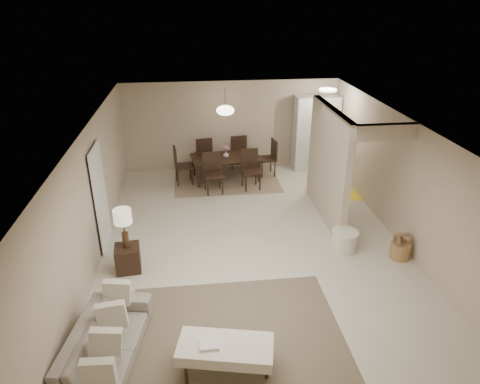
{
  "coord_description": "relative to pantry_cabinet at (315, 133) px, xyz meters",
  "views": [
    {
      "loc": [
        -1.13,
        -7.16,
        4.67
      ],
      "look_at": [
        -0.22,
        0.5,
        1.05
      ],
      "focal_mm": 32.0,
      "sensor_mm": 36.0,
      "label": 1
    }
  ],
  "objects": [
    {
      "name": "floor",
      "position": [
        -2.35,
        -4.15,
        -1.05
      ],
      "size": [
        9.0,
        9.0,
        0.0
      ],
      "primitive_type": "plane",
      "color": "beige",
      "rests_on": "ground"
    },
    {
      "name": "ceiling",
      "position": [
        -2.35,
        -4.15,
        1.45
      ],
      "size": [
        9.0,
        9.0,
        0.0
      ],
      "primitive_type": "plane",
      "rotation": [
        3.14,
        0.0,
        0.0
      ],
      "color": "white",
      "rests_on": "back_wall"
    },
    {
      "name": "back_wall",
      "position": [
        -2.35,
        0.35,
        0.2
      ],
      "size": [
        6.0,
        0.0,
        6.0
      ],
      "primitive_type": "plane",
      "rotation": [
        1.57,
        0.0,
        0.0
      ],
      "color": "tan",
      "rests_on": "floor"
    },
    {
      "name": "left_wall",
      "position": [
        -5.35,
        -4.15,
        0.2
      ],
      "size": [
        0.0,
        9.0,
        9.0
      ],
      "primitive_type": "plane",
      "rotation": [
        1.57,
        0.0,
        1.57
      ],
      "color": "tan",
      "rests_on": "floor"
    },
    {
      "name": "right_wall",
      "position": [
        0.65,
        -4.15,
        0.2
      ],
      "size": [
        0.0,
        9.0,
        9.0
      ],
      "primitive_type": "plane",
      "rotation": [
        1.57,
        0.0,
        -1.57
      ],
      "color": "tan",
      "rests_on": "floor"
    },
    {
      "name": "partition",
      "position": [
        -0.55,
        -2.9,
        0.2
      ],
      "size": [
        0.15,
        2.5,
        2.5
      ],
      "primitive_type": "cube",
      "color": "tan",
      "rests_on": "floor"
    },
    {
      "name": "doorway",
      "position": [
        -5.32,
        -3.55,
        -0.03
      ],
      "size": [
        0.04,
        0.9,
        2.04
      ],
      "primitive_type": "cube",
      "color": "black",
      "rests_on": "floor"
    },
    {
      "name": "pantry_cabinet",
      "position": [
        0.0,
        0.0,
        0.0
      ],
      "size": [
        1.2,
        0.55,
        2.1
      ],
      "primitive_type": "cube",
      "color": "silver",
      "rests_on": "floor"
    },
    {
      "name": "flush_light",
      "position": [
        -0.05,
        -0.95,
        1.41
      ],
      "size": [
        0.44,
        0.44,
        0.05
      ],
      "primitive_type": "cylinder",
      "color": "white",
      "rests_on": "ceiling"
    },
    {
      "name": "living_rug",
      "position": [
        -2.97,
        -6.77,
        -1.04
      ],
      "size": [
        3.2,
        3.2,
        0.01
      ],
      "primitive_type": "cube",
      "color": "brown",
      "rests_on": "floor"
    },
    {
      "name": "sofa",
      "position": [
        -4.8,
        -6.77,
        -0.75
      ],
      "size": [
        2.18,
        1.15,
        0.6
      ],
      "primitive_type": "imported",
      "rotation": [
        0.0,
        0.0,
        1.4
      ],
      "color": "gray",
      "rests_on": "floor"
    },
    {
      "name": "ottoman_bench",
      "position": [
        -3.17,
        -7.07,
        -0.69
      ],
      "size": [
        1.36,
        0.84,
        0.45
      ],
      "rotation": [
        0.0,
        0.0,
        -0.21
      ],
      "color": "beige",
      "rests_on": "living_rug"
    },
    {
      "name": "side_table",
      "position": [
        -4.75,
        -4.54,
        -0.81
      ],
      "size": [
        0.48,
        0.48,
        0.49
      ],
      "primitive_type": "cube",
      "rotation": [
        0.0,
        0.0,
        0.1
      ],
      "color": "black",
      "rests_on": "floor"
    },
    {
      "name": "table_lamp",
      "position": [
        -4.75,
        -4.54,
        -0.0
      ],
      "size": [
        0.32,
        0.32,
        0.76
      ],
      "color": "#4A321F",
      "rests_on": "side_table"
    },
    {
      "name": "round_pouf",
      "position": [
        -0.57,
        -4.35,
        -0.85
      ],
      "size": [
        0.52,
        0.52,
        0.41
      ],
      "primitive_type": "cylinder",
      "color": "beige",
      "rests_on": "floor"
    },
    {
      "name": "wicker_basket",
      "position": [
        0.4,
        -4.75,
        -0.89
      ],
      "size": [
        0.39,
        0.39,
        0.32
      ],
      "primitive_type": "cylinder",
      "rotation": [
        0.0,
        0.0,
        -0.03
      ],
      "color": "#97643C",
      "rests_on": "floor"
    },
    {
      "name": "dining_rug",
      "position": [
        -2.59,
        -0.54,
        -1.04
      ],
      "size": [
        2.8,
        2.1,
        0.01
      ],
      "primitive_type": "cube",
      "color": "#826E50",
      "rests_on": "floor"
    },
    {
      "name": "dining_table",
      "position": [
        -2.59,
        -0.54,
        -0.73
      ],
      "size": [
        1.94,
        1.24,
        0.64
      ],
      "primitive_type": "imported",
      "rotation": [
        0.0,
        0.0,
        0.13
      ],
      "color": "black",
      "rests_on": "dining_rug"
    },
    {
      "name": "dining_chairs",
      "position": [
        -2.59,
        -0.54,
        -0.54
      ],
      "size": [
        2.79,
        2.16,
        1.03
      ],
      "color": "black",
      "rests_on": "dining_rug"
    },
    {
      "name": "vase",
      "position": [
        -2.59,
        -0.54,
        -0.33
      ],
      "size": [
        0.18,
        0.18,
        0.16
      ],
      "primitive_type": "imported",
      "rotation": [
        0.0,
        0.0,
        0.17
      ],
      "color": "silver",
      "rests_on": "dining_table"
    },
    {
      "name": "yellow_mat",
      "position": [
        0.21,
        -1.98,
        -1.04
      ],
      "size": [
        0.98,
        0.62,
        0.01
      ],
      "primitive_type": "cube",
      "rotation": [
        0.0,
        0.0,
        0.03
      ],
      "color": "yellow",
      "rests_on": "floor"
    },
    {
      "name": "pendant_light",
      "position": [
        -2.59,
        -0.54,
        0.87
      ],
      "size": [
        0.46,
        0.46,
        0.71
      ],
      "color": "#4A321F",
      "rests_on": "ceiling"
    }
  ]
}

